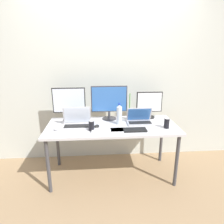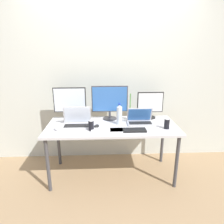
{
  "view_description": "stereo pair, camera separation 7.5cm",
  "coord_description": "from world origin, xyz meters",
  "px_view_note": "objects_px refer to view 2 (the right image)",
  "views": [
    {
      "loc": [
        -0.19,
        -2.43,
        1.68
      ],
      "look_at": [
        0.0,
        0.0,
        0.92
      ],
      "focal_mm": 32.0,
      "sensor_mm": 36.0,
      "label": 1
    },
    {
      "loc": [
        -0.11,
        -2.44,
        1.68
      ],
      "look_at": [
        0.0,
        0.0,
        0.92
      ],
      "focal_mm": 32.0,
      "sensor_mm": 36.0,
      "label": 2
    }
  ],
  "objects_px": {
    "laptop_silver": "(77,122)",
    "laptop_secondary": "(140,120)",
    "mouse_by_laptop": "(97,126)",
    "water_bottle": "(119,115)",
    "bamboo_vase": "(130,115)",
    "monitor_center": "(110,101)",
    "monitor_right": "(150,104)",
    "monitor_left": "(70,102)",
    "soda_can_near_keyboard": "(91,126)",
    "keyboard_main": "(128,130)",
    "keyboard_aux": "(107,131)",
    "work_desk": "(112,130)",
    "soda_can_by_laptop": "(167,124)",
    "mouse_by_keyboard": "(57,128)"
  },
  "relations": [
    {
      "from": "monitor_left",
      "to": "mouse_by_laptop",
      "type": "relative_size",
      "value": 4.67
    },
    {
      "from": "work_desk",
      "to": "monitor_right",
      "type": "height_order",
      "value": "monitor_right"
    },
    {
      "from": "bamboo_vase",
      "to": "laptop_secondary",
      "type": "bearing_deg",
      "value": -54.18
    },
    {
      "from": "keyboard_aux",
      "to": "water_bottle",
      "type": "bearing_deg",
      "value": 58.67
    },
    {
      "from": "monitor_center",
      "to": "soda_can_by_laptop",
      "type": "distance_m",
      "value": 0.83
    },
    {
      "from": "mouse_by_laptop",
      "to": "work_desk",
      "type": "bearing_deg",
      "value": 34.15
    },
    {
      "from": "mouse_by_keyboard",
      "to": "bamboo_vase",
      "type": "distance_m",
      "value": 1.0
    },
    {
      "from": "mouse_by_laptop",
      "to": "water_bottle",
      "type": "distance_m",
      "value": 0.34
    },
    {
      "from": "bamboo_vase",
      "to": "soda_can_by_laptop",
      "type": "bearing_deg",
      "value": -40.47
    },
    {
      "from": "water_bottle",
      "to": "soda_can_near_keyboard",
      "type": "bearing_deg",
      "value": -150.61
    },
    {
      "from": "monitor_right",
      "to": "laptop_silver",
      "type": "height_order",
      "value": "monitor_right"
    },
    {
      "from": "monitor_right",
      "to": "water_bottle",
      "type": "bearing_deg",
      "value": -152.46
    },
    {
      "from": "keyboard_main",
      "to": "soda_can_by_laptop",
      "type": "height_order",
      "value": "soda_can_by_laptop"
    },
    {
      "from": "monitor_center",
      "to": "work_desk",
      "type": "bearing_deg",
      "value": -85.31
    },
    {
      "from": "soda_can_by_laptop",
      "to": "work_desk",
      "type": "bearing_deg",
      "value": 167.6
    },
    {
      "from": "work_desk",
      "to": "mouse_by_keyboard",
      "type": "bearing_deg",
      "value": -170.02
    },
    {
      "from": "keyboard_aux",
      "to": "water_bottle",
      "type": "height_order",
      "value": "water_bottle"
    },
    {
      "from": "monitor_center",
      "to": "water_bottle",
      "type": "bearing_deg",
      "value": -60.75
    },
    {
      "from": "monitor_center",
      "to": "water_bottle",
      "type": "relative_size",
      "value": 1.75
    },
    {
      "from": "monitor_center",
      "to": "laptop_secondary",
      "type": "xyz_separation_m",
      "value": [
        0.39,
        -0.2,
        -0.21
      ]
    },
    {
      "from": "monitor_left",
      "to": "monitor_center",
      "type": "distance_m",
      "value": 0.55
    },
    {
      "from": "mouse_by_laptop",
      "to": "water_bottle",
      "type": "height_order",
      "value": "water_bottle"
    },
    {
      "from": "mouse_by_keyboard",
      "to": "water_bottle",
      "type": "xyz_separation_m",
      "value": [
        0.79,
        0.16,
        0.11
      ]
    },
    {
      "from": "monitor_center",
      "to": "laptop_silver",
      "type": "distance_m",
      "value": 0.54
    },
    {
      "from": "work_desk",
      "to": "monitor_center",
      "type": "bearing_deg",
      "value": 94.69
    },
    {
      "from": "laptop_secondary",
      "to": "bamboo_vase",
      "type": "xyz_separation_m",
      "value": [
        -0.11,
        0.16,
        0.02
      ]
    },
    {
      "from": "laptop_secondary",
      "to": "keyboard_aux",
      "type": "bearing_deg",
      "value": -150.2
    },
    {
      "from": "monitor_left",
      "to": "soda_can_by_laptop",
      "type": "bearing_deg",
      "value": -17.86
    },
    {
      "from": "work_desk",
      "to": "monitor_left",
      "type": "height_order",
      "value": "monitor_left"
    },
    {
      "from": "soda_can_near_keyboard",
      "to": "keyboard_main",
      "type": "bearing_deg",
      "value": -5.07
    },
    {
      "from": "keyboard_main",
      "to": "mouse_by_laptop",
      "type": "height_order",
      "value": "mouse_by_laptop"
    },
    {
      "from": "monitor_center",
      "to": "keyboard_main",
      "type": "height_order",
      "value": "monitor_center"
    },
    {
      "from": "monitor_center",
      "to": "laptop_secondary",
      "type": "bearing_deg",
      "value": -26.79
    },
    {
      "from": "laptop_silver",
      "to": "soda_can_near_keyboard",
      "type": "bearing_deg",
      "value": -40.79
    },
    {
      "from": "monitor_right",
      "to": "bamboo_vase",
      "type": "relative_size",
      "value": 1.01
    },
    {
      "from": "work_desk",
      "to": "keyboard_aux",
      "type": "relative_size",
      "value": 4.43
    },
    {
      "from": "keyboard_aux",
      "to": "mouse_by_laptop",
      "type": "xyz_separation_m",
      "value": [
        -0.13,
        0.13,
        0.01
      ]
    },
    {
      "from": "mouse_by_keyboard",
      "to": "soda_can_near_keyboard",
      "type": "distance_m",
      "value": 0.43
    },
    {
      "from": "keyboard_aux",
      "to": "soda_can_by_laptop",
      "type": "height_order",
      "value": "soda_can_by_laptop"
    },
    {
      "from": "work_desk",
      "to": "monitor_left",
      "type": "xyz_separation_m",
      "value": [
        -0.57,
        0.25,
        0.31
      ]
    },
    {
      "from": "work_desk",
      "to": "water_bottle",
      "type": "relative_size",
      "value": 5.94
    },
    {
      "from": "mouse_by_laptop",
      "to": "monitor_left",
      "type": "bearing_deg",
      "value": 150.99
    },
    {
      "from": "mouse_by_keyboard",
      "to": "bamboo_vase",
      "type": "bearing_deg",
      "value": 13.94
    },
    {
      "from": "laptop_silver",
      "to": "laptop_secondary",
      "type": "relative_size",
      "value": 1.06
    },
    {
      "from": "keyboard_main",
      "to": "bamboo_vase",
      "type": "xyz_separation_m",
      "value": [
        0.07,
        0.41,
        0.06
      ]
    },
    {
      "from": "laptop_silver",
      "to": "mouse_by_keyboard",
      "type": "distance_m",
      "value": 0.27
    },
    {
      "from": "laptop_silver",
      "to": "keyboard_main",
      "type": "relative_size",
      "value": 0.81
    },
    {
      "from": "keyboard_main",
      "to": "mouse_by_laptop",
      "type": "bearing_deg",
      "value": 161.84
    },
    {
      "from": "laptop_silver",
      "to": "soda_can_by_laptop",
      "type": "distance_m",
      "value": 1.14
    },
    {
      "from": "mouse_by_keyboard",
      "to": "bamboo_vase",
      "type": "relative_size",
      "value": 0.25
    }
  ]
}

